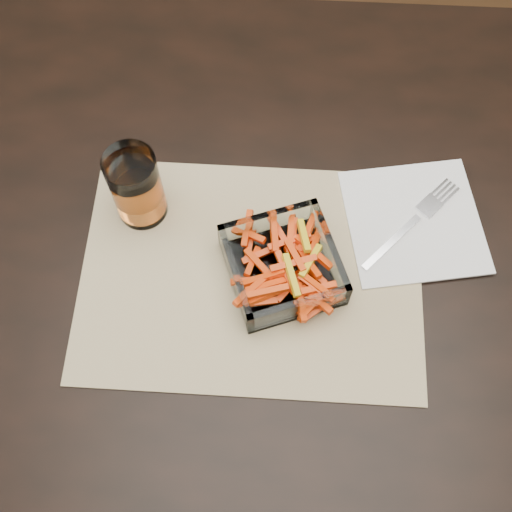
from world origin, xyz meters
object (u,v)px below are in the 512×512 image
object	(u,v)px
dining_table	(346,273)
fork	(413,221)
tumbler	(137,188)
glass_bowl	(283,267)

from	to	relation	value
dining_table	fork	bearing A→B (deg)	26.52
fork	tumbler	bearing A→B (deg)	-137.61
glass_bowl	tumbler	bearing A→B (deg)	156.05
dining_table	tumbler	size ratio (longest dim) A/B	13.45
fork	dining_table	bearing A→B (deg)	-110.66
glass_bowl	fork	bearing A→B (deg)	25.52
dining_table	fork	size ratio (longest dim) A/B	10.76
dining_table	fork	world-z (taller)	fork
glass_bowl	fork	distance (m)	0.20
dining_table	tumbler	distance (m)	0.33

